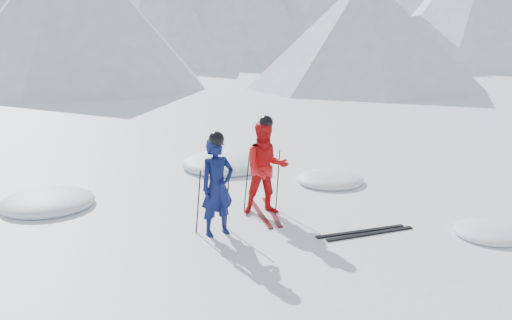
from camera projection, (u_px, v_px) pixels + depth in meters
name	position (u px, v px, depth m)	size (l,w,h in m)	color
ground	(331.00, 217.00, 10.16)	(160.00, 160.00, 0.00)	white
skier_blue	(217.00, 187.00, 9.14)	(0.62, 0.41, 1.69)	#0B1245
skier_red	(266.00, 168.00, 10.19)	(0.87, 0.68, 1.78)	red
pole_blue_left	(198.00, 202.00, 9.25)	(0.02, 0.02, 1.13)	black
pole_blue_right	(228.00, 197.00, 9.52)	(0.02, 0.02, 1.13)	black
pole_red_left	(247.00, 181.00, 10.39)	(0.02, 0.02, 1.19)	black
pole_red_right	(278.00, 180.00, 10.49)	(0.02, 0.02, 1.19)	black
ski_worn_left	(260.00, 213.00, 10.36)	(0.09, 1.70, 0.03)	black
ski_worn_right	(272.00, 212.00, 10.43)	(0.09, 1.70, 0.03)	black
ski_loose_a	(361.00, 231.00, 9.42)	(0.09, 1.70, 0.03)	black
ski_loose_b	(370.00, 234.00, 9.31)	(0.09, 1.70, 0.03)	black
snow_lumps	(215.00, 183.00, 12.41)	(8.74, 7.66, 0.49)	white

